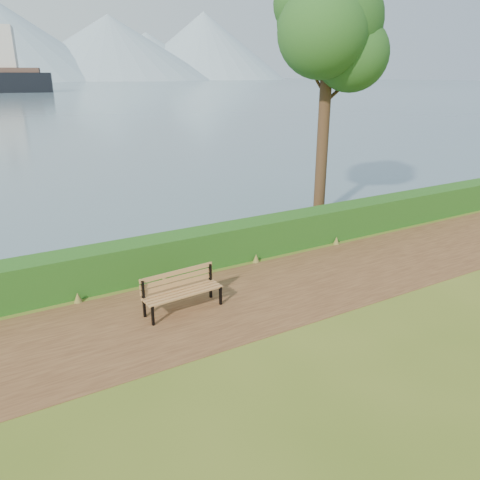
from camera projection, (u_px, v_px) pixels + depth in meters
ground at (244, 306)px, 10.54m from camera, size 140.00×140.00×0.00m
path at (237, 300)px, 10.79m from camera, size 40.00×3.40×0.01m
hedge at (195, 250)px, 12.50m from camera, size 32.00×0.85×1.00m
bench at (181, 288)px, 10.22m from camera, size 1.80×0.64×0.88m
tree at (329, 28)px, 14.81m from camera, size 4.04×3.75×8.49m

